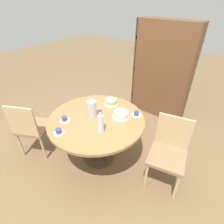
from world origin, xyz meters
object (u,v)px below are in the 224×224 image
at_px(bookshelf, 161,72).
at_px(coffee_pot, 92,108).
at_px(cup_a, 64,119).
at_px(cake_main, 121,115).
at_px(cake_second, 111,102).
at_px(cup_c, 136,114).
at_px(chair_a, 32,127).
at_px(cup_b, 59,132).
at_px(chair_b, 169,151).
at_px(water_bottle, 101,123).

relative_size(bookshelf, coffee_pot, 6.55).
bearing_deg(cup_a, coffee_pot, 53.75).
distance_m(bookshelf, cup_a, 1.97).
distance_m(cake_main, cake_second, 0.35).
bearing_deg(bookshelf, cup_c, 101.19).
xyz_separation_m(chair_a, cake_main, (1.05, 0.70, 0.28)).
xyz_separation_m(cup_a, cup_b, (0.14, -0.20, 0.00)).
height_order(chair_b, cake_second, chair_b).
bearing_deg(water_bottle, cup_c, 73.29).
distance_m(coffee_pot, water_bottle, 0.33).
xyz_separation_m(water_bottle, cup_c, (0.16, 0.53, -0.10)).
xyz_separation_m(cake_second, cup_c, (0.44, -0.02, -0.01)).
distance_m(chair_a, bookshelf, 2.35).
distance_m(bookshelf, water_bottle, 1.80).
relative_size(chair_a, water_bottle, 2.99).
relative_size(bookshelf, cup_b, 14.06).
height_order(chair_a, coffee_pot, coffee_pot).
height_order(water_bottle, cake_second, water_bottle).
height_order(bookshelf, cup_c, bookshelf).
bearing_deg(chair_b, bookshelf, 107.09).
height_order(coffee_pot, cup_b, coffee_pot).
relative_size(coffee_pot, cup_a, 2.15).
bearing_deg(cup_a, chair_b, 24.90).
bearing_deg(cake_second, water_bottle, -62.74).
distance_m(water_bottle, cake_main, 0.38).
distance_m(chair_b, cup_b, 1.32).
height_order(cake_main, cake_second, cake_main).
xyz_separation_m(bookshelf, water_bottle, (0.09, -1.79, -0.03)).
xyz_separation_m(water_bottle, cup_a, (-0.50, -0.12, -0.10)).
bearing_deg(cup_c, water_bottle, -106.71).
relative_size(chair_a, cake_second, 4.54).
relative_size(bookshelf, cake_second, 8.72).
height_order(chair_a, chair_b, same).
bearing_deg(cup_b, cup_c, 58.54).
bearing_deg(chair_a, cake_main, -173.42).
bearing_deg(cake_second, cup_c, -2.45).
xyz_separation_m(bookshelf, cup_c, (0.25, -1.27, -0.12)).
bearing_deg(cup_c, chair_a, -144.26).
relative_size(chair_a, cup_c, 7.32).
xyz_separation_m(chair_a, coffee_pot, (0.74, 0.49, 0.36)).
relative_size(water_bottle, cup_a, 2.45).
xyz_separation_m(chair_b, bookshelf, (-0.78, 1.37, 0.38)).
height_order(chair_b, water_bottle, water_bottle).
bearing_deg(coffee_pot, water_bottle, -29.60).
distance_m(chair_b, cake_second, 1.02).
xyz_separation_m(chair_b, cake_main, (-0.67, -0.06, 0.28)).
bearing_deg(cake_main, bookshelf, 94.48).
xyz_separation_m(chair_a, cake_second, (0.75, 0.87, 0.27)).
bearing_deg(chair_b, cake_second, 160.32).
bearing_deg(cake_main, cake_second, 149.58).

